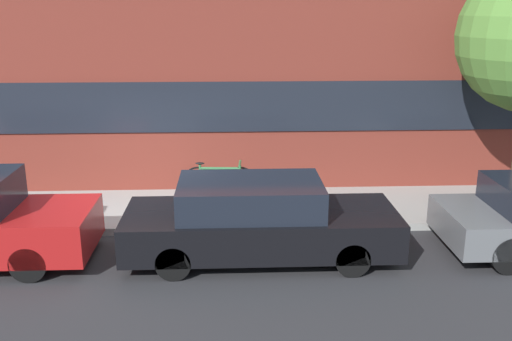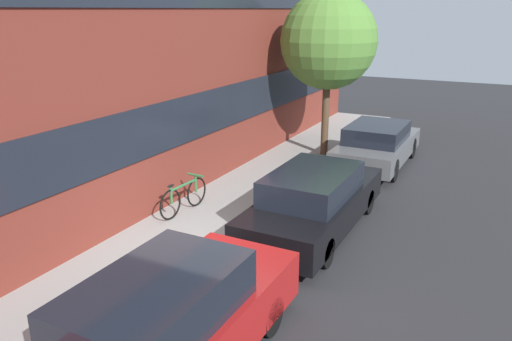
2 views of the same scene
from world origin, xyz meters
The scene contains 4 objects.
ground_plane centered at (0.00, 0.00, 0.00)m, with size 56.00×56.00×0.00m, color #2B2B2D.
sidewalk_strip centered at (0.00, 1.16, 0.07)m, with size 28.00×2.32×0.15m.
parked_car_black centered at (2.20, -1.05, 0.67)m, with size 4.57×1.68×1.36m.
bicycle centered at (1.51, 1.76, 0.53)m, with size 1.60×0.44×0.78m.
Camera 1 is at (1.77, -10.00, 4.17)m, focal length 40.00 mm.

